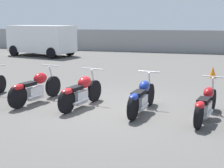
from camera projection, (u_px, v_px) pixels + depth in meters
name	position (u px, v px, depth m)	size (l,w,h in m)	color
ground_plane	(111.00, 108.00, 8.47)	(60.00, 60.00, 0.00)	#514F4C
fence_back	(170.00, 41.00, 23.05)	(40.00, 0.04, 1.65)	gray
motorcycle_slot_1	(36.00, 88.00, 8.97)	(0.72, 2.16, 1.01)	black
motorcycle_slot_2	(81.00, 92.00, 8.47)	(0.75, 1.98, 1.00)	black
motorcycle_slot_3	(142.00, 97.00, 7.96)	(0.60, 2.04, 0.99)	black
motorcycle_slot_4	(206.00, 104.00, 7.41)	(0.71, 2.11, 0.95)	black
parked_van	(41.00, 39.00, 20.82)	(4.77, 2.93, 2.02)	white
traffic_cone_near	(213.00, 72.00, 12.96)	(0.30, 0.30, 0.47)	orange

